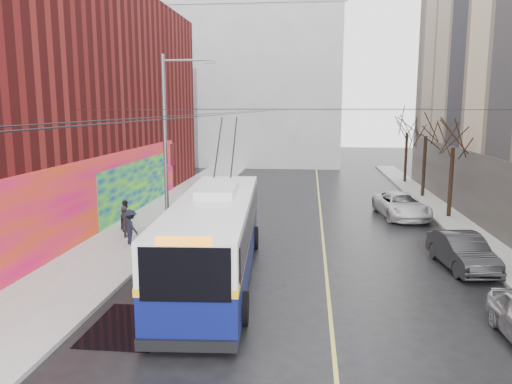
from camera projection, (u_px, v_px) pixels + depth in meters
ground at (281, 329)px, 14.76m from camera, size 140.00×140.00×0.00m
sidewalk_left at (148, 226)px, 27.36m from camera, size 4.00×60.00×0.15m
sidewalk_right at (470, 234)px, 25.56m from camera, size 2.00×60.00×0.15m
lane_line at (321, 223)px, 28.32m from camera, size 0.12×50.00×0.01m
building_left at (21, 99)px, 29.00m from camera, size 12.11×36.00×14.00m
building_far at (252, 85)px, 57.99m from camera, size 20.50×12.10×18.00m
streetlight_pole at (168, 141)px, 24.40m from camera, size 2.65×0.60×9.00m
catenary_wires at (252, 112)px, 28.46m from camera, size 18.00×60.00×0.22m
tree_near at (454, 134)px, 28.66m from camera, size 3.20×3.20×6.40m
tree_mid at (426, 125)px, 35.48m from camera, size 3.20×3.20×6.68m
tree_far at (408, 124)px, 42.36m from camera, size 3.20×3.20×6.57m
puddle at (130, 326)px, 14.99m from camera, size 2.24×3.18×0.01m
pigeons_flying at (259, 92)px, 24.33m from camera, size 2.27×1.98×1.01m
trolleybus at (215, 236)px, 18.92m from camera, size 3.62×12.87×6.04m
parked_car_b at (462, 251)px, 20.23m from camera, size 2.00×4.49×1.43m
parked_car_c at (401, 205)px, 29.70m from camera, size 3.07×5.52×1.46m
following_car at (238, 191)px, 34.59m from camera, size 2.34×4.66×1.52m
pedestrian_a at (125, 222)px, 24.59m from camera, size 0.49×0.64×1.55m
pedestrian_b at (126, 215)px, 26.23m from camera, size 0.79×0.89×1.53m
pedestrian_c at (131, 227)px, 23.26m from camera, size 1.21×1.17×1.66m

